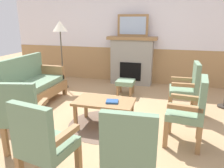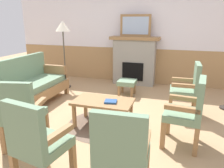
{
  "view_description": "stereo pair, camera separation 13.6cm",
  "coord_description": "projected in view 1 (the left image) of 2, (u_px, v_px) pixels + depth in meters",
  "views": [
    {
      "loc": [
        1.03,
        -3.36,
        1.69
      ],
      "look_at": [
        0.0,
        0.35,
        0.55
      ],
      "focal_mm": 34.64,
      "sensor_mm": 36.0,
      "label": 1
    },
    {
      "loc": [
        1.16,
        -3.33,
        1.69
      ],
      "look_at": [
        0.0,
        0.35,
        0.55
      ],
      "focal_mm": 34.64,
      "sensor_mm": 36.0,
      "label": 2
    }
  ],
  "objects": [
    {
      "name": "book_on_table",
      "position": [
        112.0,
        101.0,
        3.42
      ],
      "size": [
        0.22,
        0.2,
        0.03
      ],
      "primitive_type": "cube",
      "rotation": [
        0.0,
        0.0,
        0.18
      ],
      "color": "navy",
      "rests_on": "coffee_table"
    },
    {
      "name": "floor_lamp_by_couch",
      "position": [
        60.0,
        31.0,
        5.25
      ],
      "size": [
        0.36,
        0.36,
        1.68
      ],
      "color": "#332D28",
      "rests_on": "ground_plane"
    },
    {
      "name": "armchair_by_window_left",
      "position": [
        191.0,
        109.0,
        2.93
      ],
      "size": [
        0.53,
        0.53,
        0.98
      ],
      "color": "olive",
      "rests_on": "ground_plane"
    },
    {
      "name": "wall_back",
      "position": [
        134.0,
        35.0,
        5.88
      ],
      "size": [
        7.2,
        0.14,
        2.7
      ],
      "color": "white",
      "rests_on": "ground_plane"
    },
    {
      "name": "armchair_front_left",
      "position": [
        43.0,
        142.0,
        2.12
      ],
      "size": [
        0.56,
        0.56,
        0.98
      ],
      "color": "olive",
      "rests_on": "ground_plane"
    },
    {
      "name": "footstool",
      "position": [
        126.0,
        83.0,
        5.02
      ],
      "size": [
        0.4,
        0.4,
        0.36
      ],
      "color": "olive",
      "rests_on": "ground_plane"
    },
    {
      "name": "armchair_front_center",
      "position": [
        130.0,
        152.0,
        1.97
      ],
      "size": [
        0.51,
        0.51,
        0.98
      ],
      "color": "olive",
      "rests_on": "ground_plane"
    },
    {
      "name": "round_rug",
      "position": [
        105.0,
        125.0,
        3.63
      ],
      "size": [
        1.22,
        1.22,
        0.01
      ],
      "primitive_type": "cylinder",
      "color": "brown",
      "rests_on": "ground_plane"
    },
    {
      "name": "coffee_table",
      "position": [
        104.0,
        104.0,
        3.52
      ],
      "size": [
        0.96,
        0.56,
        0.44
      ],
      "color": "olive",
      "rests_on": "ground_plane"
    },
    {
      "name": "armchair_corner_left",
      "position": [
        23.0,
        113.0,
        2.78
      ],
      "size": [
        0.58,
        0.58,
        0.98
      ],
      "color": "olive",
      "rests_on": "ground_plane"
    },
    {
      "name": "framed_picture",
      "position": [
        133.0,
        25.0,
        5.58
      ],
      "size": [
        0.8,
        0.04,
        0.56
      ],
      "color": "olive",
      "rests_on": "fireplace"
    },
    {
      "name": "couch",
      "position": [
        28.0,
        88.0,
        4.32
      ],
      "size": [
        0.7,
        1.8,
        0.98
      ],
      "color": "olive",
      "rests_on": "ground_plane"
    },
    {
      "name": "armchair_near_fireplace",
      "position": [
        188.0,
        86.0,
        3.91
      ],
      "size": [
        0.49,
        0.49,
        0.98
      ],
      "color": "olive",
      "rests_on": "ground_plane"
    },
    {
      "name": "fireplace",
      "position": [
        132.0,
        60.0,
        5.84
      ],
      "size": [
        1.3,
        0.44,
        1.28
      ],
      "color": "gray",
      "rests_on": "ground_plane"
    },
    {
      "name": "ground_plane",
      "position": [
        107.0,
        119.0,
        3.85
      ],
      "size": [
        14.0,
        14.0,
        0.0
      ],
      "primitive_type": "plane",
      "color": "tan"
    }
  ]
}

